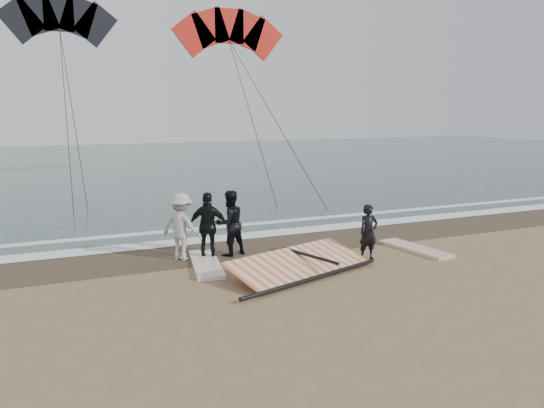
{
  "coord_description": "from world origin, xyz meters",
  "views": [
    {
      "loc": [
        -6.27,
        -10.43,
        4.17
      ],
      "look_at": [
        -0.45,
        3.0,
        1.6
      ],
      "focal_mm": 35.0,
      "sensor_mm": 36.0,
      "label": 1
    }
  ],
  "objects_px": {
    "board_white": "(415,249)",
    "man_main": "(368,232)",
    "sail_rig": "(295,265)",
    "board_cream": "(206,264)"
  },
  "relations": [
    {
      "from": "man_main",
      "to": "sail_rig",
      "type": "xyz_separation_m",
      "value": [
        -2.44,
        -0.27,
        -0.6
      ]
    },
    {
      "from": "man_main",
      "to": "board_cream",
      "type": "bearing_deg",
      "value": 164.71
    },
    {
      "from": "board_white",
      "to": "man_main",
      "type": "bearing_deg",
      "value": -178.7
    },
    {
      "from": "board_cream",
      "to": "board_white",
      "type": "bearing_deg",
      "value": 1.47
    },
    {
      "from": "sail_rig",
      "to": "man_main",
      "type": "bearing_deg",
      "value": 6.42
    },
    {
      "from": "board_white",
      "to": "board_cream",
      "type": "bearing_deg",
      "value": 163.82
    },
    {
      "from": "board_white",
      "to": "board_cream",
      "type": "xyz_separation_m",
      "value": [
        -6.3,
        0.93,
        0.01
      ]
    },
    {
      "from": "board_white",
      "to": "board_cream",
      "type": "height_order",
      "value": "board_cream"
    },
    {
      "from": "man_main",
      "to": "sail_rig",
      "type": "relative_size",
      "value": 0.36
    },
    {
      "from": "man_main",
      "to": "board_cream",
      "type": "height_order",
      "value": "man_main"
    }
  ]
}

